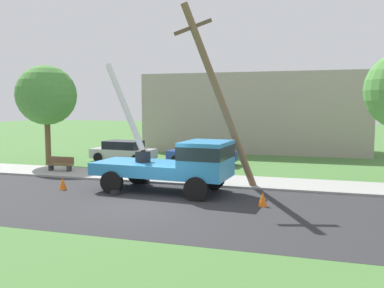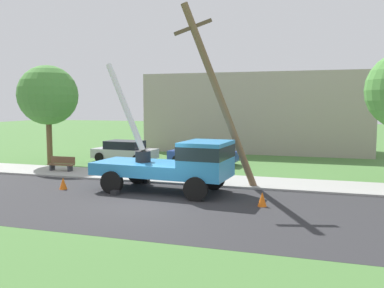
{
  "view_description": "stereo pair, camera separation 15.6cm",
  "coord_description": "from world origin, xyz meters",
  "px_view_note": "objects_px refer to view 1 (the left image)",
  "views": [
    {
      "loc": [
        6.26,
        -14.7,
        3.97
      ],
      "look_at": [
        1.02,
        2.79,
        2.17
      ],
      "focal_mm": 38.39,
      "sensor_mm": 36.0,
      "label": 1
    },
    {
      "loc": [
        6.41,
        -14.65,
        3.97
      ],
      "look_at": [
        1.02,
        2.79,
        2.17
      ],
      "focal_mm": 38.39,
      "sensor_mm": 36.0,
      "label": 2
    }
  ],
  "objects_px": {
    "parked_sedan_silver": "(123,151)",
    "roadside_tree_far": "(46,95)",
    "traffic_cone_behind": "(63,184)",
    "utility_truck": "(179,161)",
    "leaning_utility_pole": "(219,96)",
    "traffic_cone_ahead": "(263,199)",
    "park_bench": "(61,164)",
    "parked_sedan_blue": "(202,153)"
  },
  "relations": [
    {
      "from": "parked_sedan_silver",
      "to": "roadside_tree_far",
      "type": "bearing_deg",
      "value": -147.43
    },
    {
      "from": "traffic_cone_behind",
      "to": "roadside_tree_far",
      "type": "height_order",
      "value": "roadside_tree_far"
    },
    {
      "from": "utility_truck",
      "to": "traffic_cone_behind",
      "type": "distance_m",
      "value": 5.57
    },
    {
      "from": "utility_truck",
      "to": "leaning_utility_pole",
      "type": "height_order",
      "value": "leaning_utility_pole"
    },
    {
      "from": "parked_sedan_silver",
      "to": "traffic_cone_ahead",
      "type": "bearing_deg",
      "value": -42.36
    },
    {
      "from": "utility_truck",
      "to": "roadside_tree_far",
      "type": "relative_size",
      "value": 1.05
    },
    {
      "from": "traffic_cone_behind",
      "to": "parked_sedan_silver",
      "type": "xyz_separation_m",
      "value": [
        -1.47,
        9.31,
        0.43
      ]
    },
    {
      "from": "leaning_utility_pole",
      "to": "parked_sedan_silver",
      "type": "relative_size",
      "value": 1.87
    },
    {
      "from": "traffic_cone_ahead",
      "to": "parked_sedan_silver",
      "type": "height_order",
      "value": "parked_sedan_silver"
    },
    {
      "from": "park_bench",
      "to": "traffic_cone_ahead",
      "type": "bearing_deg",
      "value": -20.58
    },
    {
      "from": "utility_truck",
      "to": "leaning_utility_pole",
      "type": "distance_m",
      "value": 3.51
    },
    {
      "from": "traffic_cone_behind",
      "to": "traffic_cone_ahead",
      "type": "bearing_deg",
      "value": -2.96
    },
    {
      "from": "traffic_cone_behind",
      "to": "parked_sedan_blue",
      "type": "height_order",
      "value": "parked_sedan_blue"
    },
    {
      "from": "park_bench",
      "to": "traffic_cone_behind",
      "type": "bearing_deg",
      "value": -54.53
    },
    {
      "from": "leaning_utility_pole",
      "to": "roadside_tree_far",
      "type": "xyz_separation_m",
      "value": [
        -12.52,
        4.55,
        0.19
      ]
    },
    {
      "from": "leaning_utility_pole",
      "to": "traffic_cone_behind",
      "type": "height_order",
      "value": "leaning_utility_pole"
    },
    {
      "from": "utility_truck",
      "to": "parked_sedan_blue",
      "type": "bearing_deg",
      "value": 98.63
    },
    {
      "from": "traffic_cone_ahead",
      "to": "park_bench",
      "type": "xyz_separation_m",
      "value": [
        -12.18,
        4.57,
        0.18
      ]
    },
    {
      "from": "utility_truck",
      "to": "traffic_cone_behind",
      "type": "relative_size",
      "value": 12.04
    },
    {
      "from": "traffic_cone_ahead",
      "to": "traffic_cone_behind",
      "type": "xyz_separation_m",
      "value": [
        -9.27,
        0.48,
        0.0
      ]
    },
    {
      "from": "utility_truck",
      "to": "park_bench",
      "type": "xyz_separation_m",
      "value": [
        -8.3,
        3.19,
        -0.95
      ]
    },
    {
      "from": "utility_truck",
      "to": "park_bench",
      "type": "height_order",
      "value": "utility_truck"
    },
    {
      "from": "parked_sedan_silver",
      "to": "leaning_utility_pole",
      "type": "bearing_deg",
      "value": -40.59
    },
    {
      "from": "traffic_cone_behind",
      "to": "parked_sedan_silver",
      "type": "bearing_deg",
      "value": 98.99
    },
    {
      "from": "traffic_cone_behind",
      "to": "roadside_tree_far",
      "type": "relative_size",
      "value": 0.09
    },
    {
      "from": "traffic_cone_behind",
      "to": "parked_sedan_blue",
      "type": "xyz_separation_m",
      "value": [
        4.06,
        9.57,
        0.43
      ]
    },
    {
      "from": "utility_truck",
      "to": "park_bench",
      "type": "bearing_deg",
      "value": 158.96
    },
    {
      "from": "traffic_cone_ahead",
      "to": "parked_sedan_blue",
      "type": "distance_m",
      "value": 11.32
    },
    {
      "from": "traffic_cone_ahead",
      "to": "park_bench",
      "type": "distance_m",
      "value": 13.01
    },
    {
      "from": "utility_truck",
      "to": "traffic_cone_behind",
      "type": "bearing_deg",
      "value": -170.47
    },
    {
      "from": "parked_sedan_silver",
      "to": "roadside_tree_far",
      "type": "relative_size",
      "value": 0.7
    },
    {
      "from": "utility_truck",
      "to": "parked_sedan_silver",
      "type": "relative_size",
      "value": 1.5
    },
    {
      "from": "parked_sedan_silver",
      "to": "roadside_tree_far",
      "type": "xyz_separation_m",
      "value": [
        -4.13,
        -2.64,
        3.79
      ]
    },
    {
      "from": "traffic_cone_ahead",
      "to": "parked_sedan_blue",
      "type": "relative_size",
      "value": 0.12
    },
    {
      "from": "traffic_cone_ahead",
      "to": "parked_sedan_blue",
      "type": "xyz_separation_m",
      "value": [
        -5.2,
        10.05,
        0.43
      ]
    },
    {
      "from": "traffic_cone_ahead",
      "to": "park_bench",
      "type": "height_order",
      "value": "park_bench"
    },
    {
      "from": "traffic_cone_behind",
      "to": "park_bench",
      "type": "relative_size",
      "value": 0.35
    },
    {
      "from": "traffic_cone_ahead",
      "to": "traffic_cone_behind",
      "type": "distance_m",
      "value": 9.28
    },
    {
      "from": "park_bench",
      "to": "leaning_utility_pole",
      "type": "bearing_deg",
      "value": -11.34
    },
    {
      "from": "parked_sedan_blue",
      "to": "park_bench",
      "type": "distance_m",
      "value": 8.87
    },
    {
      "from": "parked_sedan_silver",
      "to": "park_bench",
      "type": "xyz_separation_m",
      "value": [
        -1.44,
        -5.22,
        -0.25
      ]
    },
    {
      "from": "leaning_utility_pole",
      "to": "traffic_cone_ahead",
      "type": "height_order",
      "value": "leaning_utility_pole"
    }
  ]
}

